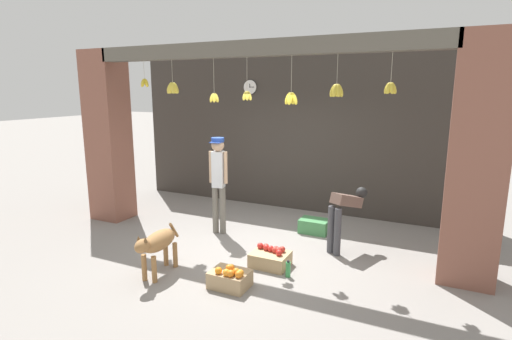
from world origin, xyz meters
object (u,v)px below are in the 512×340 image
(dog, at_px, (157,243))
(wall_clock, at_px, (250,87))
(fruit_crate_apples, at_px, (271,258))
(fruit_crate_oranges, at_px, (230,278))
(shopkeeper, at_px, (218,177))
(worker_stooping, at_px, (344,212))
(produce_box_green, at_px, (314,226))
(water_bottle, at_px, (288,269))

(dog, relative_size, wall_clock, 3.08)
(fruit_crate_apples, bearing_deg, fruit_crate_oranges, -104.95)
(shopkeeper, relative_size, wall_clock, 5.48)
(shopkeeper, distance_m, worker_stooping, 2.26)
(wall_clock, bearing_deg, fruit_crate_apples, -58.52)
(fruit_crate_apples, bearing_deg, produce_box_green, 84.36)
(produce_box_green, bearing_deg, wall_clock, 147.45)
(shopkeeper, height_order, wall_clock, wall_clock)
(dog, xyz_separation_m, fruit_crate_oranges, (1.09, 0.12, -0.34))
(produce_box_green, xyz_separation_m, water_bottle, (0.20, -1.85, -0.01))
(dog, relative_size, shopkeeper, 0.56)
(fruit_crate_apples, height_order, wall_clock, wall_clock)
(worker_stooping, bearing_deg, wall_clock, 173.02)
(fruit_crate_oranges, xyz_separation_m, produce_box_green, (0.38, 2.46, -0.01))
(shopkeeper, distance_m, fruit_crate_apples, 1.89)
(water_bottle, bearing_deg, produce_box_green, 96.23)
(fruit_crate_oranges, bearing_deg, wall_clock, 112.47)
(fruit_crate_apples, bearing_deg, worker_stooping, 51.16)
(produce_box_green, height_order, wall_clock, wall_clock)
(worker_stooping, height_order, fruit_crate_apples, worker_stooping)
(water_bottle, distance_m, wall_clock, 4.48)
(fruit_crate_apples, height_order, water_bottle, fruit_crate_apples)
(shopkeeper, bearing_deg, wall_clock, -90.29)
(wall_clock, bearing_deg, shopkeeper, -80.12)
(worker_stooping, bearing_deg, water_bottle, -82.02)
(fruit_crate_apples, height_order, produce_box_green, fruit_crate_apples)
(worker_stooping, xyz_separation_m, produce_box_green, (-0.66, 0.61, -0.54))
(produce_box_green, xyz_separation_m, wall_clock, (-1.90, 1.21, 2.49))
(worker_stooping, distance_m, produce_box_green, 1.05)
(worker_stooping, relative_size, wall_clock, 3.15)
(dog, xyz_separation_m, wall_clock, (-0.43, 3.79, 2.15))
(shopkeeper, bearing_deg, dog, 82.56)
(shopkeeper, height_order, fruit_crate_apples, shopkeeper)
(fruit_crate_oranges, bearing_deg, worker_stooping, 60.57)
(shopkeeper, relative_size, produce_box_green, 3.39)
(fruit_crate_oranges, bearing_deg, water_bottle, 46.30)
(worker_stooping, height_order, fruit_crate_oranges, worker_stooping)
(dog, height_order, wall_clock, wall_clock)
(shopkeeper, relative_size, fruit_crate_oranges, 3.43)
(produce_box_green, bearing_deg, fruit_crate_apples, -95.64)
(worker_stooping, relative_size, water_bottle, 4.18)
(produce_box_green, height_order, water_bottle, produce_box_green)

